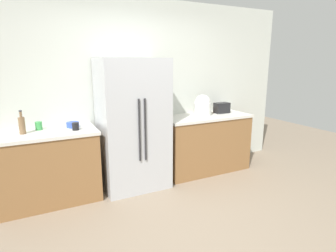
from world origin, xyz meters
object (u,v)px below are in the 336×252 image
(refrigerator, at_px, (133,125))
(bottle_a, at_px, (22,125))
(toaster, at_px, (222,108))
(cup_c, at_px, (208,110))
(rice_cooker, at_px, (203,106))
(cup_a, at_px, (227,109))
(bowl_a, at_px, (73,125))
(cup_b, at_px, (76,126))
(cup_d, at_px, (39,126))

(refrigerator, bearing_deg, bottle_a, 177.80)
(toaster, bearing_deg, cup_c, 149.36)
(bottle_a, bearing_deg, rice_cooker, 0.58)
(cup_a, height_order, bowl_a, cup_a)
(cup_a, relative_size, cup_b, 0.85)
(bottle_a, xyz_separation_m, cup_a, (3.13, 0.12, -0.07))
(bottle_a, height_order, cup_d, bottle_a)
(bowl_a, bearing_deg, cup_d, 173.67)
(rice_cooker, relative_size, cup_a, 4.03)
(bowl_a, bearing_deg, rice_cooker, -1.82)
(cup_a, xyz_separation_m, cup_c, (-0.37, 0.04, 0.01))
(rice_cooker, height_order, cup_d, rice_cooker)
(refrigerator, height_order, cup_b, refrigerator)
(toaster, relative_size, cup_b, 2.59)
(refrigerator, bearing_deg, bowl_a, 169.72)
(cup_b, xyz_separation_m, cup_c, (2.17, 0.25, -0.00))
(cup_d, bearing_deg, bowl_a, -6.33)
(bowl_a, bearing_deg, toaster, -1.10)
(cup_b, distance_m, bowl_a, 0.18)
(bottle_a, height_order, cup_a, bottle_a)
(cup_c, height_order, cup_d, cup_d)
(cup_b, height_order, cup_d, cup_d)
(cup_a, bearing_deg, refrigerator, -174.37)
(cup_a, relative_size, cup_d, 0.80)
(bottle_a, height_order, cup_b, bottle_a)
(toaster, relative_size, cup_c, 2.63)
(cup_a, height_order, cup_c, cup_c)
(cup_b, relative_size, bowl_a, 0.60)
(cup_c, bearing_deg, toaster, -30.64)
(refrigerator, relative_size, cup_a, 22.14)
(rice_cooker, relative_size, cup_d, 3.22)
(cup_b, bearing_deg, cup_a, 4.72)
(cup_a, distance_m, cup_b, 2.55)
(cup_c, distance_m, cup_d, 2.58)
(cup_c, distance_m, bowl_a, 2.18)
(refrigerator, height_order, cup_c, refrigerator)
(toaster, distance_m, cup_c, 0.23)
(refrigerator, distance_m, bottle_a, 1.37)
(rice_cooker, bearing_deg, refrigerator, -176.28)
(cup_b, xyz_separation_m, cup_d, (-0.41, 0.22, 0.00))
(rice_cooker, height_order, cup_b, rice_cooker)
(bottle_a, relative_size, cup_a, 3.48)
(rice_cooker, xyz_separation_m, bottle_a, (-2.56, -0.03, -0.04))
(refrigerator, relative_size, cup_b, 18.91)
(refrigerator, xyz_separation_m, bowl_a, (-0.78, 0.14, 0.05))
(cup_d, bearing_deg, cup_c, 0.55)
(cup_b, relative_size, cup_d, 0.93)
(cup_b, height_order, bowl_a, cup_b)
(bottle_a, distance_m, cup_a, 3.14)
(refrigerator, relative_size, toaster, 7.31)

